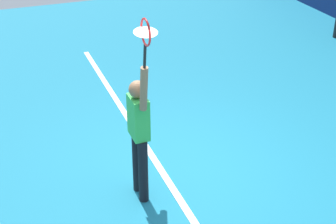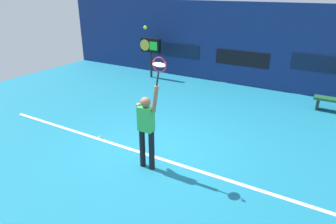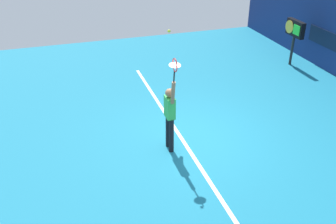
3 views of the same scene
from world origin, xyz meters
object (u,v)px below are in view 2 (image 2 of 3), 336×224
(tennis_ball, at_px, (145,27))
(scoreboard_clock, at_px, (151,47))
(tennis_player, at_px, (146,127))
(spare_ball, at_px, (100,137))
(tennis_racket, at_px, (159,66))

(tennis_ball, height_order, scoreboard_clock, tennis_ball)
(tennis_player, xyz_separation_m, spare_ball, (-1.93, 0.51, -0.98))
(spare_ball, bearing_deg, tennis_player, -14.83)
(tennis_racket, relative_size, spare_ball, 9.14)
(tennis_racket, distance_m, tennis_ball, 0.77)
(tennis_player, xyz_separation_m, tennis_ball, (0.07, -0.05, 2.10))
(tennis_ball, bearing_deg, tennis_player, 146.26)
(tennis_player, height_order, tennis_racket, tennis_racket)
(tennis_ball, relative_size, spare_ball, 1.00)
(tennis_racket, height_order, tennis_ball, tennis_ball)
(tennis_racket, bearing_deg, tennis_ball, -170.58)
(tennis_player, relative_size, tennis_racket, 3.20)
(tennis_racket, relative_size, scoreboard_clock, 0.36)
(scoreboard_clock, bearing_deg, tennis_player, -56.60)
(tennis_racket, height_order, scoreboard_clock, tennis_racket)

